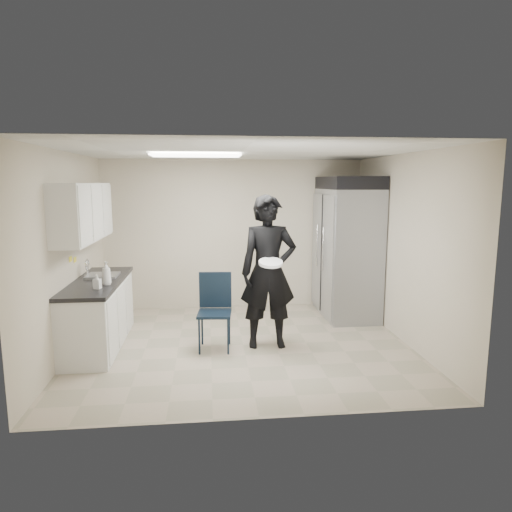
{
  "coord_description": "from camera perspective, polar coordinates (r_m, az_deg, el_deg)",
  "views": [
    {
      "loc": [
        -0.46,
        -5.98,
        2.21
      ],
      "look_at": [
        0.2,
        0.2,
        1.2
      ],
      "focal_mm": 32.0,
      "sensor_mm": 36.0,
      "label": 1
    }
  ],
  "objects": [
    {
      "name": "left_wall",
      "position": [
        6.31,
        -22.52,
        0.2
      ],
      "size": [
        0.0,
        4.0,
        4.0
      ],
      "primitive_type": "plane",
      "rotation": [
        1.57,
        0.0,
        1.57
      ],
      "color": "beige",
      "rests_on": "floor"
    },
    {
      "name": "soap_bottle_b",
      "position": [
        5.96,
        -19.25,
        -3.03
      ],
      "size": [
        0.1,
        0.1,
        0.18
      ],
      "primitive_type": "imported",
      "rotation": [
        0.0,
        0.0,
        -0.21
      ],
      "color": "silver",
      "rests_on": "countertop"
    },
    {
      "name": "floor",
      "position": [
        6.39,
        -1.63,
        -11.04
      ],
      "size": [
        4.5,
        4.5,
        0.0
      ],
      "primitive_type": "plane",
      "color": "tan",
      "rests_on": "ground"
    },
    {
      "name": "ceiling",
      "position": [
        6.01,
        -1.74,
        12.92
      ],
      "size": [
        4.5,
        4.5,
        0.0
      ],
      "primitive_type": "plane",
      "rotation": [
        3.14,
        0.0,
        0.0
      ],
      "color": "silver",
      "rests_on": "back_wall"
    },
    {
      "name": "sink",
      "position": [
        6.73,
        -18.61,
        -2.77
      ],
      "size": [
        0.42,
        0.4,
        0.14
      ],
      "primitive_type": "cube",
      "color": "gray",
      "rests_on": "countertop"
    },
    {
      "name": "folding_chair",
      "position": [
        6.1,
        -5.21,
        -7.18
      ],
      "size": [
        0.48,
        0.48,
        0.99
      ],
      "primitive_type": "cube",
      "rotation": [
        0.0,
        0.0,
        -0.09
      ],
      "color": "black",
      "rests_on": "floor"
    },
    {
      "name": "fridge_compressor",
      "position": [
        7.6,
        11.57,
        8.94
      ],
      "size": [
        0.8,
        1.35,
        0.2
      ],
      "primitive_type": "cube",
      "color": "black",
      "rests_on": "commercial_fridge"
    },
    {
      "name": "bucket_lid",
      "position": [
        5.82,
        1.86,
        -0.84
      ],
      "size": [
        0.31,
        0.31,
        0.04
      ],
      "primitive_type": "cylinder",
      "rotation": [
        0.0,
        0.0,
        -0.01
      ],
      "color": "white",
      "rests_on": "man_tuxedo"
    },
    {
      "name": "man_tuxedo",
      "position": [
        6.09,
        1.55,
        -2.02
      ],
      "size": [
        0.76,
        0.51,
        2.05
      ],
      "primitive_type": "imported",
      "rotation": [
        0.0,
        0.0,
        -0.01
      ],
      "color": "black",
      "rests_on": "floor"
    },
    {
      "name": "faucet",
      "position": [
        6.75,
        -20.33,
        -1.54
      ],
      "size": [
        0.02,
        0.02,
        0.24
      ],
      "primitive_type": "cylinder",
      "color": "silver",
      "rests_on": "countertop"
    },
    {
      "name": "back_wall",
      "position": [
        8.04,
        -2.78,
        2.7
      ],
      "size": [
        4.5,
        0.0,
        4.5
      ],
      "primitive_type": "plane",
      "rotation": [
        1.57,
        0.0,
        0.0
      ],
      "color": "beige",
      "rests_on": "floor"
    },
    {
      "name": "towel_dispenser",
      "position": [
        7.54,
        -19.0,
        4.22
      ],
      "size": [
        0.22,
        0.3,
        0.35
      ],
      "primitive_type": "cube",
      "color": "black",
      "rests_on": "left_wall"
    },
    {
      "name": "soap_bottle_a",
      "position": [
        6.14,
        -18.2,
        -2.05
      ],
      "size": [
        0.16,
        0.16,
        0.3
      ],
      "primitive_type": "imported",
      "rotation": [
        0.0,
        0.0,
        0.66
      ],
      "color": "silver",
      "rests_on": "countertop"
    },
    {
      "name": "right_wall",
      "position": [
        6.62,
        18.12,
        0.85
      ],
      "size": [
        0.0,
        4.0,
        4.0
      ],
      "primitive_type": "plane",
      "rotation": [
        1.57,
        0.0,
        -1.57
      ],
      "color": "beige",
      "rests_on": "floor"
    },
    {
      "name": "upper_cabinets",
      "position": [
        6.4,
        -20.8,
        5.16
      ],
      "size": [
        0.35,
        1.8,
        0.75
      ],
      "primitive_type": "cube",
      "color": "silver",
      "rests_on": "left_wall"
    },
    {
      "name": "countertop",
      "position": [
        6.49,
        -19.26,
        -3.1
      ],
      "size": [
        0.64,
        1.95,
        0.05
      ],
      "primitive_type": "cube",
      "color": "black",
      "rests_on": "lower_counter"
    },
    {
      "name": "commercial_fridge",
      "position": [
        7.69,
        11.3,
        0.35
      ],
      "size": [
        0.8,
        1.35,
        2.1
      ],
      "primitive_type": "cube",
      "color": "gray",
      "rests_on": "floor"
    },
    {
      "name": "notice_sticker_right",
      "position": [
        6.61,
        -21.68,
        -0.42
      ],
      "size": [
        0.0,
        0.12,
        0.07
      ],
      "primitive_type": "cube",
      "color": "yellow",
      "rests_on": "left_wall"
    },
    {
      "name": "notice_sticker_left",
      "position": [
        6.41,
        -22.18,
        -0.37
      ],
      "size": [
        0.0,
        0.12,
        0.07
      ],
      "primitive_type": "cube",
      "color": "yellow",
      "rests_on": "left_wall"
    },
    {
      "name": "lower_counter",
      "position": [
        6.6,
        -19.05,
        -6.96
      ],
      "size": [
        0.6,
        1.9,
        0.86
      ],
      "primitive_type": "cube",
      "color": "silver",
      "rests_on": "floor"
    },
    {
      "name": "ceiling_panel",
      "position": [
        6.39,
        -7.52,
        12.36
      ],
      "size": [
        1.2,
        0.6,
        0.02
      ],
      "primitive_type": "cube",
      "color": "white",
      "rests_on": "ceiling"
    }
  ]
}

